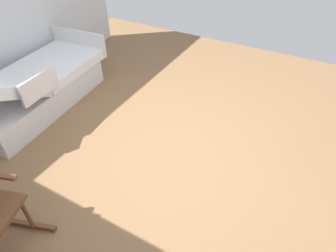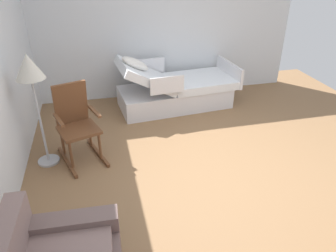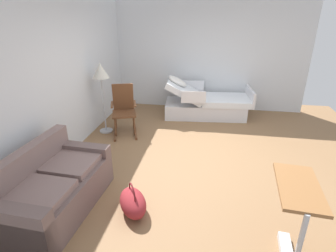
# 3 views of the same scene
# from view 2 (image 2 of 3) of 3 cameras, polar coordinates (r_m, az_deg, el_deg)

# --- Properties ---
(ground_plane) EXTENTS (6.77, 6.77, 0.00)m
(ground_plane) POSITION_cam_2_polar(r_m,az_deg,el_deg) (4.18, 8.13, -8.24)
(ground_plane) COLOR olive
(side_wall) EXTENTS (0.10, 4.91, 2.70)m
(side_wall) POSITION_cam_2_polar(r_m,az_deg,el_deg) (6.09, -0.51, 17.94)
(side_wall) COLOR silver
(side_wall) RESTS_ON ground
(hospital_bed) EXTENTS (1.15, 2.15, 1.04)m
(hospital_bed) POSITION_cam_2_polar(r_m,az_deg,el_deg) (5.76, 1.20, 6.40)
(hospital_bed) COLOR silver
(hospital_bed) RESTS_ON ground
(rocking_chair) EXTENTS (0.87, 0.69, 1.05)m
(rocking_chair) POSITION_cam_2_polar(r_m,az_deg,el_deg) (4.35, -15.99, 0.33)
(rocking_chair) COLOR brown
(rocking_chair) RESTS_ON ground
(floor_lamp) EXTENTS (0.34, 0.34, 1.48)m
(floor_lamp) POSITION_cam_2_polar(r_m,az_deg,el_deg) (4.10, -23.31, 8.38)
(floor_lamp) COLOR #B2B5BA
(floor_lamp) RESTS_ON ground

